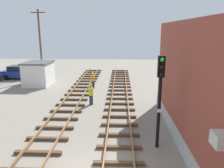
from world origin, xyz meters
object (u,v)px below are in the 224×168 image
object	(u,v)px
parked_car_blue	(19,72)
signal_mast	(160,92)
control_hut	(39,73)
utility_pole_far	(40,44)
track_worker_foreground	(91,94)
track_worker_distant	(93,80)

from	to	relation	value
parked_car_blue	signal_mast	bearing A→B (deg)	-47.31
control_hut	utility_pole_far	xyz separation A→B (m)	(-0.67, 3.08, 3.25)
utility_pole_far	track_worker_foreground	distance (m)	13.23
signal_mast	control_hut	distance (m)	18.31
control_hut	track_worker_foreground	distance (m)	9.97
parked_car_blue	track_worker_distant	world-z (taller)	track_worker_distant
track_worker_foreground	signal_mast	bearing A→B (deg)	-56.58
signal_mast	track_worker_distant	xyz separation A→B (m)	(-5.12, 12.40, -2.28)
track_worker_distant	control_hut	bearing A→B (deg)	167.15
control_hut	parked_car_blue	distance (m)	5.04
parked_car_blue	utility_pole_far	bearing A→B (deg)	-0.59
utility_pole_far	signal_mast	bearing A→B (deg)	-53.81
track_worker_foreground	control_hut	bearing A→B (deg)	135.90
utility_pole_far	parked_car_blue	bearing A→B (deg)	179.41
parked_car_blue	track_worker_foreground	size ratio (longest dim) A/B	2.25
utility_pole_far	track_worker_distant	world-z (taller)	utility_pole_far
parked_car_blue	track_worker_distant	xyz separation A→B (m)	(10.58, -4.62, 0.03)
control_hut	track_worker_foreground	xyz separation A→B (m)	(7.15, -6.93, -0.46)
utility_pole_far	track_worker_distant	distance (m)	9.40
track_worker_foreground	track_worker_distant	xyz separation A→B (m)	(-0.51, 5.42, 0.00)
signal_mast	utility_pole_far	world-z (taller)	utility_pole_far
track_worker_foreground	utility_pole_far	bearing A→B (deg)	128.01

